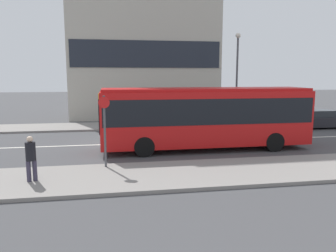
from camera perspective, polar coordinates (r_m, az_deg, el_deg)
ground_plane at (r=18.36m, az=-8.86°, el=-3.14°), size 120.00×120.00×0.00m
sidewalk_near at (r=12.29m, az=-8.35°, el=-8.84°), size 44.00×3.50×0.13m
sidewalk_far at (r=24.50m, az=-9.12°, el=0.02°), size 44.00×3.50×0.13m
lane_centerline at (r=18.36m, az=-8.86°, el=-3.12°), size 41.80×0.16×0.01m
apartment_block_left_tower at (r=30.88m, az=-4.33°, el=20.42°), size 12.93×5.36×19.98m
city_bus at (r=16.75m, az=6.53°, el=2.04°), size 10.54×2.48×3.14m
parked_car_0 at (r=25.97m, az=24.65°, el=1.05°), size 4.13×1.71×1.30m
pedestrian_near_stop at (r=12.26m, az=-22.78°, el=-4.83°), size 0.34×0.34×1.59m
bus_stop_sign at (r=13.16m, az=-10.97°, el=0.01°), size 0.44×0.12×2.86m
street_lamp at (r=24.63m, az=11.94°, el=9.64°), size 0.36×0.36×6.63m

